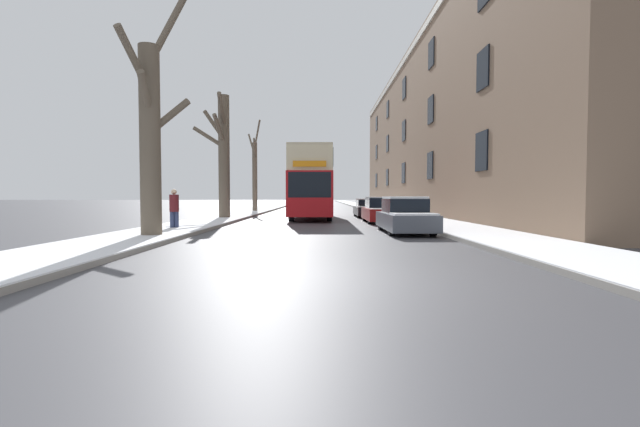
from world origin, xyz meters
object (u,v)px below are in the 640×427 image
Objects in this scene: bare_tree_left_0 at (151,132)px; pedestrian_left_sidewalk at (174,208)px; bare_tree_left_1 at (223,154)px; double_decker_bus at (312,181)px; parked_car_0 at (405,216)px; parked_car_1 at (381,211)px; bare_tree_left_2 at (255,173)px; parked_car_2 at (369,208)px.

bare_tree_left_0 is 4.24m from pedestrian_left_sidewalk.
bare_tree_left_1 is 5.83m from double_decker_bus.
parked_car_0 is at bearing 152.77° from pedestrian_left_sidewalk.
parked_car_1 is (9.36, -2.85, -3.42)m from bare_tree_left_1.
bare_tree_left_2 is 4.65× the size of pedestrian_left_sidewalk.
bare_tree_left_1 is at bearing -165.50° from double_decker_bus.
bare_tree_left_0 is 1.97× the size of parked_car_0.
bare_tree_left_1 is 1.71× the size of parked_car_0.
parked_car_2 is (9.09, 15.21, -3.02)m from bare_tree_left_0.
parked_car_0 is 1.04× the size of parked_car_2.
double_decker_bus is at bearing 109.92° from parked_car_0.
bare_tree_left_0 is at bearing -88.70° from bare_tree_left_1.
bare_tree_left_0 is at bearing -120.86° from parked_car_2.
bare_tree_left_0 reaches higher than double_decker_bus.
bare_tree_left_2 reaches higher than bare_tree_left_1.
double_decker_bus is (5.34, -10.81, -1.09)m from bare_tree_left_2.
bare_tree_left_0 is 2.05× the size of parked_car_2.
parked_car_0 is 9.50m from pedestrian_left_sidewalk.
parked_car_0 is (3.94, -10.87, -1.79)m from double_decker_bus.
bare_tree_left_2 is 0.81× the size of double_decker_bus.
pedestrian_left_sidewalk is at bearing -90.51° from bare_tree_left_2.
parked_car_0 reaches higher than parked_car_2.
double_decker_bus is 5.77× the size of pedestrian_left_sidewalk.
double_decker_bus is at bearing -63.73° from bare_tree_left_2.
bare_tree_left_2 is 1.83× the size of parked_car_0.
parked_car_1 is at bearing -170.79° from pedestrian_left_sidewalk.
bare_tree_left_0 is 14.34m from double_decker_bus.
parked_car_0 is at bearing 15.18° from bare_tree_left_0.
double_decker_bus is (5.15, 13.33, -1.17)m from bare_tree_left_0.
parked_car_0 is at bearing -45.32° from bare_tree_left_1.
parked_car_0 is at bearing -90.00° from parked_car_2.
pedestrian_left_sidewalk is at bearing -118.80° from double_decker_bus.
bare_tree_left_0 is at bearing -89.55° from bare_tree_left_2.
bare_tree_left_1 is 9.19m from pedestrian_left_sidewalk.
bare_tree_left_2 is 17.93m from parked_car_1.
bare_tree_left_2 is at bearing 116.27° from double_decker_bus.
parked_car_2 is at bearing -43.92° from bare_tree_left_2.
double_decker_bus is at bearing -141.09° from pedestrian_left_sidewalk.
parked_car_0 is 12.75m from parked_car_2.
parked_car_2 is at bearing 90.00° from parked_car_0.
pedestrian_left_sidewalk is (-9.46, 0.82, 0.30)m from parked_car_0.
bare_tree_left_1 reaches higher than parked_car_2.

